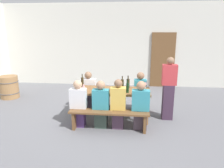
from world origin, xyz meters
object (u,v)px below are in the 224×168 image
seated_guest_far_1 (140,93)px  seated_guest_near_2 (118,105)px  bench_near (109,115)px  tasting_table (112,93)px  wine_bottle_3 (128,88)px  standing_host (168,90)px  wine_barrel (9,87)px  wine_bottle_1 (82,82)px  wooden_door (163,60)px  bench_far (114,97)px  seated_guest_near_1 (101,105)px  wine_bottle_2 (122,83)px  wine_glass_0 (84,86)px  seated_guest_near_3 (140,107)px  wine_glass_1 (146,83)px  wine_bottle_0 (128,83)px  seated_guest_near_0 (78,105)px  seated_guest_far_0 (89,92)px

seated_guest_far_1 → seated_guest_near_2: bearing=-26.3°
seated_guest_near_2 → bench_near: bearing=127.9°
tasting_table → wine_bottle_3: size_ratio=5.80×
tasting_table → standing_host: bearing=4.6°
seated_guest_far_1 → wine_barrel: seated_guest_far_1 is taller
wine_bottle_1 → wooden_door: bearing=51.3°
bench_far → wine_bottle_3: wine_bottle_3 is taller
bench_near → seated_guest_near_1: bearing=143.3°
wine_bottle_2 → bench_far: bearing=121.0°
tasting_table → wine_glass_0: (-0.68, -0.16, 0.22)m
seated_guest_near_3 → standing_host: bearing=-47.5°
wine_bottle_2 → wine_glass_1: wine_bottle_2 is taller
wine_glass_0 → seated_guest_near_3: (1.37, -0.36, -0.35)m
bench_far → wine_glass_1: 1.06m
wine_bottle_0 → seated_guest_near_2: bearing=-104.9°
wine_glass_0 → wine_glass_1: 1.58m
seated_guest_near_3 → seated_guest_near_2: bearing=90.0°
seated_guest_far_1 → bench_near: bearing=-30.7°
wine_bottle_2 → seated_guest_near_2: size_ratio=0.26×
wooden_door → bench_near: wooden_door is taller
wine_bottle_0 → wine_bottle_3: 0.42m
wine_bottle_3 → standing_host: size_ratio=0.21×
wine_bottle_2 → seated_guest_near_3: 0.98m
wooden_door → seated_guest_far_1: wooden_door is taller
tasting_table → wine_bottle_2: bearing=49.4°
wine_glass_1 → seated_guest_near_2: 1.08m
wooden_door → standing_host: 3.18m
bench_far → standing_host: 1.56m
wooden_door → wine_glass_0: wooden_door is taller
wooden_door → seated_guest_near_0: wooden_door is taller
wine_bottle_3 → seated_guest_near_2: bearing=-121.1°
wine_bottle_3 → wine_glass_0: wine_bottle_3 is taller
tasting_table → seated_guest_near_3: size_ratio=1.68×
bench_far → wine_bottle_2: 0.69m
seated_guest_far_1 → seated_guest_far_0: bearing=-90.0°
wine_bottle_0 → wine_glass_1: (0.45, 0.07, -0.01)m
wine_bottle_0 → wine_bottle_1: bearing=179.1°
wine_bottle_2 → seated_guest_far_0: size_ratio=0.27×
seated_guest_near_0 → seated_guest_far_1: 1.78m
wine_barrel → wine_glass_1: bearing=-13.1°
seated_guest_near_0 → seated_guest_far_1: (1.44, 1.05, 0.01)m
bench_near → seated_guest_far_0: size_ratio=1.63×
wine_bottle_1 → wine_bottle_3: size_ratio=1.04×
wine_barrel → bench_far: bearing=-10.1°
wine_bottle_1 → wine_glass_1: 1.64m
tasting_table → seated_guest_far_0: size_ratio=1.72×
wine_barrel → wooden_door: bearing=20.9°
tasting_table → bench_near: bearing=-90.0°
bench_near → wine_barrel: size_ratio=2.42×
seated_guest_far_1 → standing_host: bearing=58.8°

